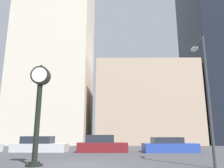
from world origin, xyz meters
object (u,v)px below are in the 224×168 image
car_silver (39,145)px  car_maroon (102,145)px  street_clock (39,102)px  car_blue (169,146)px  street_lamp_right (203,79)px

car_silver → car_maroon: bearing=-0.4°
car_silver → car_maroon: 5.52m
street_clock → car_blue: 12.29m
car_silver → street_lamp_right: (11.20, -8.86, 3.75)m
street_clock → car_blue: (8.65, 8.32, -2.64)m
car_silver → car_blue: car_silver is taller
car_maroon → car_blue: bearing=-2.8°
car_silver → street_lamp_right: 14.77m
car_blue → street_lamp_right: bearing=-93.8°
street_clock → car_silver: 9.38m
car_maroon → car_blue: (5.80, -0.07, -0.07)m
street_clock → car_silver: bearing=107.1°
car_maroon → street_lamp_right: 10.98m
street_clock → street_lamp_right: (8.55, -0.25, 1.14)m
car_silver → street_clock: bearing=-70.9°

